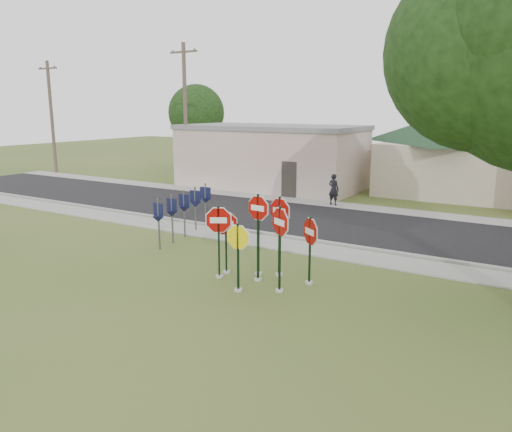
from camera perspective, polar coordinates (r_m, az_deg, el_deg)
The scene contains 20 objects.
ground at distance 14.79m, azimuth -2.99°, elevation -8.94°, with size 120.00×120.00×0.00m, color #3E5821.
sidewalk_near at distance 19.32m, azimuth 6.30°, elevation -3.77°, with size 60.00×1.60×0.06m, color gray.
road at distance 23.35m, azimuth 11.05°, elevation -1.13°, with size 60.00×7.00×0.04m, color black.
sidewalk_far at distance 27.33m, azimuth 14.24°, elevation 0.69°, with size 60.00×1.60×0.06m, color gray.
curb at distance 20.19m, azimuth 7.52°, elevation -2.98°, with size 60.00×0.20×0.14m, color gray.
stop_sign_center at distance 15.39m, azimuth 0.24°, elevation -0.97°, with size 1.07×0.24×2.88m.
stop_sign_yellow at distance 14.63m, azimuth -2.07°, elevation -3.84°, with size 1.03×0.24×2.17m.
stop_sign_left at distance 15.77m, azimuth -4.29°, elevation -1.74°, with size 1.01×0.59×2.47m.
stop_sign_right at distance 14.48m, azimuth 2.75°, elevation -2.27°, with size 1.03×0.59×2.71m.
stop_sign_back_right at distance 15.89m, azimuth 2.71°, elevation -0.93°, with size 1.11×0.27×2.73m.
stop_sign_back_left at distance 15.94m, azimuth 0.28°, elevation -0.97°, with size 0.99×0.24×2.74m.
stop_sign_far_right at distance 15.29m, azimuth 6.20°, elevation -2.87°, with size 0.96×0.71×2.26m.
stop_sign_far_left at distance 16.23m, azimuth -3.45°, elevation -2.09°, with size 0.78×0.73×2.21m.
route_sign_row at distance 21.06m, azimuth -8.21°, elevation 0.86°, with size 1.43×4.63×2.00m.
building_stucco at distance 33.98m, azimuth 1.69°, elevation 6.89°, with size 12.20×6.20×4.20m.
building_house at distance 33.88m, azimuth 21.84°, elevation 8.55°, with size 11.60×11.60×6.20m.
utility_pole_near at distance 34.38m, azimuth -8.08°, elevation 11.55°, with size 2.20×0.26×9.50m.
utility_pole_far at distance 44.61m, azimuth -22.33°, elevation 10.59°, with size 2.20×0.26×9.00m.
bg_tree_left at distance 44.99m, azimuth -6.82°, elevation 11.62°, with size 4.90×4.90×7.35m.
pedestrian at distance 27.89m, azimuth 8.86°, elevation 3.02°, with size 0.63×0.41×1.73m, color black.
Camera 1 is at (7.86, -11.33, 5.36)m, focal length 35.00 mm.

